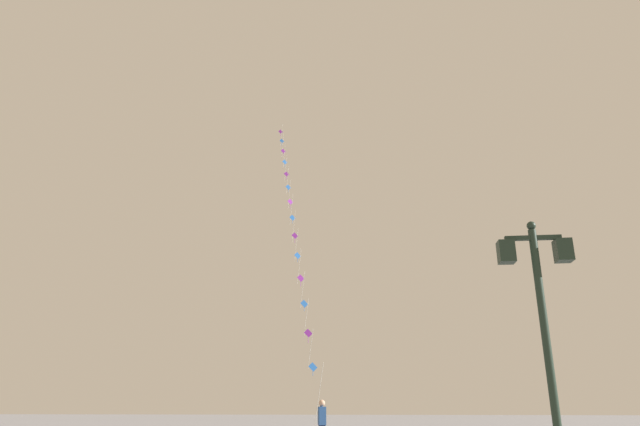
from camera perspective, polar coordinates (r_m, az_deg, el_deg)
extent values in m
cylinder|color=#1E2D23|center=(10.36, 22.38, -13.65)|extent=(0.14, 0.14, 4.53)
sphere|color=#1E2D23|center=(10.79, 20.83, -1.23)|extent=(0.16, 0.16, 0.16)
cube|color=#1E2D23|center=(10.72, 20.97, -2.40)|extent=(0.99, 0.08, 0.08)
cube|color=#1E2D23|center=(10.54, 18.54, -3.82)|extent=(0.28, 0.28, 0.40)
cube|color=beige|center=(10.54, 18.54, -3.82)|extent=(0.19, 0.19, 0.30)
cube|color=#1E2D23|center=(10.80, 23.66, -3.55)|extent=(0.28, 0.28, 0.40)
cube|color=beige|center=(10.80, 23.66, -3.55)|extent=(0.19, 0.19, 0.30)
cylinder|color=silver|center=(22.54, -0.22, -18.91)|extent=(0.70, 2.49, 2.86)
cylinder|color=silver|center=(24.60, -0.98, -13.80)|extent=(0.39, 1.36, 1.56)
cylinder|color=silver|center=(26.15, -1.43, -10.69)|extent=(0.39, 1.36, 1.56)
cylinder|color=silver|center=(27.78, -1.81, -7.95)|extent=(0.39, 1.36, 1.56)
cylinder|color=silver|center=(29.46, -2.15, -5.50)|extent=(0.39, 1.36, 1.56)
cylinder|color=silver|center=(31.18, -2.45, -3.33)|extent=(0.39, 1.36, 1.56)
cylinder|color=silver|center=(32.95, -2.72, -1.39)|extent=(0.39, 1.36, 1.56)
cylinder|color=silver|center=(34.76, -2.96, 0.36)|extent=(0.39, 1.36, 1.56)
cylinder|color=silver|center=(36.59, -3.17, 1.93)|extent=(0.39, 1.36, 1.56)
cylinder|color=silver|center=(38.45, -3.37, 3.34)|extent=(0.39, 1.36, 1.56)
cylinder|color=silver|center=(40.33, -3.54, 4.63)|extent=(0.39, 1.36, 1.56)
cylinder|color=silver|center=(42.23, -3.70, 5.80)|extent=(0.39, 1.36, 1.56)
cylinder|color=silver|center=(44.15, -3.85, 6.88)|extent=(0.39, 1.36, 1.56)
cylinder|color=silver|center=(46.08, -3.99, 7.86)|extent=(0.39, 1.36, 1.56)
cube|color=blue|center=(23.85, -0.73, -15.50)|extent=(0.37, 0.12, 0.38)
cylinder|color=blue|center=(23.84, -0.74, -16.11)|extent=(0.02, 0.03, 0.21)
cube|color=purple|center=(25.37, -1.21, -12.20)|extent=(0.38, 0.07, 0.38)
cylinder|color=purple|center=(25.33, -1.22, -12.86)|extent=(0.02, 0.04, 0.29)
cube|color=blue|center=(26.96, -1.63, -9.28)|extent=(0.37, 0.13, 0.38)
cylinder|color=blue|center=(26.91, -1.63, -9.81)|extent=(0.02, 0.03, 0.20)
cube|color=purple|center=(28.61, -1.99, -6.69)|extent=(0.37, 0.13, 0.38)
cylinder|color=purple|center=(28.55, -1.99, -7.25)|extent=(0.02, 0.03, 0.27)
cube|color=blue|center=(30.31, -2.31, -4.39)|extent=(0.36, 0.16, 0.38)
cylinder|color=blue|center=(30.25, -2.31, -4.87)|extent=(0.02, 0.03, 0.22)
cube|color=purple|center=(32.07, -2.59, -2.33)|extent=(0.38, 0.08, 0.38)
cylinder|color=purple|center=(31.98, -2.60, -2.85)|extent=(0.02, 0.03, 0.30)
cube|color=blue|center=(33.85, -2.84, -0.49)|extent=(0.36, 0.16, 0.38)
cylinder|color=blue|center=(33.77, -2.85, -0.91)|extent=(0.02, 0.03, 0.21)
cube|color=purple|center=(35.67, -3.07, 1.16)|extent=(0.34, 0.20, 0.38)
cylinder|color=purple|center=(35.57, -3.07, 0.72)|extent=(0.03, 0.04, 0.28)
cube|color=blue|center=(37.52, -3.27, 2.65)|extent=(0.36, 0.16, 0.38)
cylinder|color=blue|center=(37.42, -3.28, 2.28)|extent=(0.03, 0.04, 0.22)
cube|color=purple|center=(39.39, -3.46, 4.00)|extent=(0.38, 0.08, 0.38)
cylinder|color=purple|center=(39.28, -3.46, 3.62)|extent=(0.02, 0.03, 0.26)
cube|color=blue|center=(41.28, -3.63, 5.23)|extent=(0.35, 0.17, 0.38)
cylinder|color=blue|center=(41.17, -3.63, 4.87)|extent=(0.03, 0.04, 0.26)
cube|color=purple|center=(43.19, -3.78, 6.35)|extent=(0.38, 0.10, 0.38)
cylinder|color=purple|center=(43.08, -3.79, 6.04)|extent=(0.02, 0.04, 0.21)
cube|color=blue|center=(45.12, -3.92, 7.38)|extent=(0.38, 0.10, 0.38)
cylinder|color=blue|center=(44.99, -3.93, 7.05)|extent=(0.02, 0.02, 0.27)
cube|color=purple|center=(47.05, -4.05, 8.32)|extent=(0.38, 0.05, 0.38)
cylinder|color=purple|center=(46.92, -4.06, 7.99)|extent=(0.02, 0.06, 0.29)
cube|color=#264C8C|center=(20.47, 0.20, -20.07)|extent=(0.33, 0.43, 0.60)
sphere|color=tan|center=(20.47, 0.20, -18.90)|extent=(0.22, 0.22, 0.22)
cylinder|color=#264C8C|center=(20.69, 0.10, -19.59)|extent=(0.18, 0.40, 0.50)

